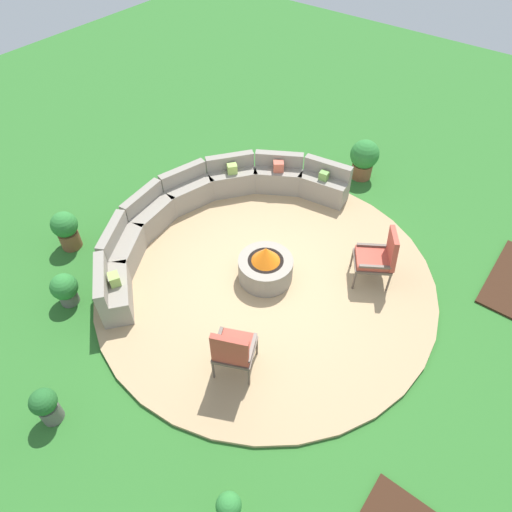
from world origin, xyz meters
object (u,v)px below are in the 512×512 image
Objects in this scene: fire_pit at (266,266)px; potted_plant_3 at (229,508)px; potted_plant_1 at (66,229)px; lounge_chair_front_left at (233,349)px; curved_stone_bench at (207,208)px; lounge_chair_front_right at (379,256)px; potted_plant_2 at (46,405)px; potted_plant_0 at (67,229)px; potted_plant_5 at (65,288)px; potted_plant_4 at (364,158)px.

potted_plant_3 is (-3.17, -1.84, -0.03)m from fire_pit.
potted_plant_1 reaches higher than potted_plant_3.
lounge_chair_front_left reaches higher than potted_plant_1.
fire_pit is 1.80m from curved_stone_bench.
lounge_chair_front_left is at bearing -157.49° from fire_pit.
lounge_chair_front_right is 5.30m from potted_plant_2.
potted_plant_0 is 0.12m from potted_plant_1.
curved_stone_bench is 3.27m from lounge_chair_front_right.
potted_plant_5 is at bearing 99.55° from lounge_chair_front_right.
potted_plant_4 reaches higher than potted_plant_1.
potted_plant_3 is at bearing -101.68° from potted_plant_5.
lounge_chair_front_left is 2.89m from lounge_chair_front_right.
potted_plant_3 is 4.18m from potted_plant_5.
potted_plant_0 is 5.49m from potted_plant_3.
potted_plant_1 is 1.37× the size of potted_plant_3.
potted_plant_5 is (0.85, 4.10, 0.02)m from potted_plant_3.
potted_plant_4 reaches higher than potted_plant_3.
potted_plant_0 is at bearing 113.29° from fire_pit.
lounge_chair_front_left is 1.02× the size of lounge_chair_front_right.
lounge_chair_front_right is at bearing -61.53° from potted_plant_1.
potted_plant_3 is 7.04m from potted_plant_4.
lounge_chair_front_right is at bearing -25.44° from potted_plant_2.
potted_plant_1 is at bearing 147.97° from potted_plant_4.
potted_plant_4 is at bearing 73.83° from lounge_chair_front_left.
potted_plant_0 is (-1.45, 3.37, 0.01)m from fire_pit.
potted_plant_4 reaches higher than potted_plant_2.
lounge_chair_front_left reaches higher than potted_plant_4.
potted_plant_5 is (-2.32, 2.26, -0.00)m from fire_pit.
curved_stone_bench is 5.10m from potted_plant_3.
lounge_chair_front_left is 4.01m from potted_plant_1.
potted_plant_2 is (-4.17, -0.93, -0.03)m from curved_stone_bench.
lounge_chair_front_left is 1.73× the size of potted_plant_0.
lounge_chair_front_left is 1.40× the size of potted_plant_1.
curved_stone_bench is 2.54m from potted_plant_0.
curved_stone_bench is 8.10× the size of potted_plant_2.
potted_plant_4 is (5.29, 0.81, -0.14)m from lounge_chair_front_left.
fire_pit is 1.66× the size of potted_plant_3.
potted_plant_3 is at bearing -135.67° from curved_stone_bench.
potted_plant_2 is at bearing 174.60° from potted_plant_4.
curved_stone_bench is 2.85m from potted_plant_5.
potted_plant_0 is 6.01m from potted_plant_4.
potted_plant_2 is 7.32m from potted_plant_4.
curved_stone_bench is at bearing 44.33° from potted_plant_3.
potted_plant_4 reaches higher than curved_stone_bench.
fire_pit is 0.18× the size of curved_stone_bench.
potted_plant_5 is at bearing 169.28° from curved_stone_bench.
potted_plant_2 is at bearing -133.16° from potted_plant_5.
potted_plant_2 is at bearing -131.30° from potted_plant_1.
potted_plant_5 is (1.37, 1.46, -0.02)m from potted_plant_2.
lounge_chair_front_right is 4.28m from potted_plant_3.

